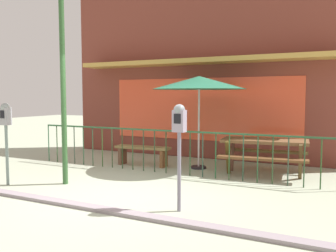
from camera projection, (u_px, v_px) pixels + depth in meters
name	position (u px, v px, depth m)	size (l,w,h in m)	color
ground	(117.00, 195.00, 6.20)	(40.00, 40.00, 0.00)	#A7B097
pub_storefront	(205.00, 67.00, 9.90)	(8.20, 1.23, 5.06)	#4C231D
patio_fence_front	(166.00, 144.00, 7.88)	(6.91, 0.04, 0.97)	#25502E
picnic_table_left	(264.00, 147.00, 7.73)	(1.92, 1.53, 0.79)	brown
patio_umbrella	(199.00, 83.00, 8.30)	(2.20, 2.20, 2.17)	black
patio_bench	(143.00, 151.00, 8.78)	(1.42, 0.43, 0.48)	olive
parking_meter_near	(179.00, 129.00, 5.21)	(0.18, 0.17, 1.59)	slate
parking_meter_far	(6.00, 122.00, 6.79)	(0.18, 0.17, 1.58)	slate
street_lamp	(62.00, 46.00, 6.75)	(0.28, 0.28, 4.08)	#2F562C
curb_edge	(86.00, 208.00, 5.45)	(11.48, 0.20, 0.11)	gray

